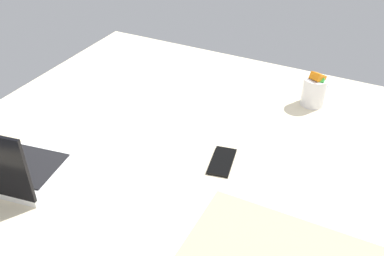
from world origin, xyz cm
name	(u,v)px	position (x,y,z in cm)	size (l,w,h in cm)	color
bed_mattress	(219,173)	(0.00, 0.00, 9.00)	(180.00, 140.00, 18.00)	beige
laptop	(2,166)	(53.09, 40.25, 22.41)	(36.22, 27.93, 23.00)	silver
snack_cup	(314,90)	(-19.34, -43.53, 23.98)	(9.12, 9.68, 14.09)	silver
cell_phone	(222,161)	(-2.58, 4.48, 18.40)	(6.80, 14.00, 0.80)	black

